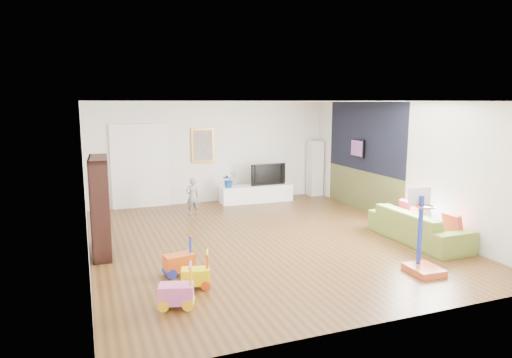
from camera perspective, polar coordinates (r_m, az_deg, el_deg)
name	(u,v)px	position (r m, az deg, el deg)	size (l,w,h in m)	color
floor	(263,239)	(9.13, 0.90, -7.53)	(6.50, 7.50, 0.00)	brown
ceiling	(264,101)	(8.72, 0.95, 9.67)	(6.50, 7.50, 0.00)	white
wall_back	(212,152)	(12.36, -5.55, 3.34)	(6.50, 0.00, 2.70)	silver
wall_front	(381,217)	(5.59, 15.40, -4.63)	(6.50, 0.00, 2.70)	white
wall_left	(85,182)	(8.21, -20.65, -0.41)	(0.00, 7.50, 2.70)	silver
wall_right	(401,164)	(10.46, 17.70, 1.80)	(0.00, 7.50, 2.70)	white
navy_accent	(365,137)	(11.53, 13.43, 5.17)	(0.01, 3.20, 1.70)	black
olive_wainscot	(363,191)	(11.70, 13.17, -1.43)	(0.01, 3.20, 1.00)	brown
doorway	(140,167)	(12.00, -14.26, 1.46)	(1.45, 0.06, 2.10)	white
painting_back	(203,145)	(12.23, -6.65, 4.20)	(0.62, 0.06, 0.92)	gold
artwork_right	(357,148)	(11.68, 12.56, 3.78)	(0.04, 0.56, 0.46)	#7F3F8C
media_console	(256,194)	(12.41, 0.02, -1.83)	(1.97, 0.49, 0.46)	white
tall_cabinet	(315,168)	(13.32, 7.36, 1.37)	(0.37, 0.37, 1.60)	silver
bookshelf	(100,206)	(8.53, -18.88, -3.23)	(0.31, 1.19, 1.74)	black
sofa	(418,226)	(9.44, 19.64, -5.55)	(2.14, 0.84, 0.62)	olive
basketball_hoop	(426,232)	(7.68, 20.52, -6.17)	(0.47, 0.57, 1.36)	#C74D29
ride_on_yellow	(195,270)	(6.83, -7.59, -11.21)	(0.41, 0.25, 0.55)	#FDEA03
ride_on_orange	(179,256)	(7.35, -9.62, -9.45)	(0.46, 0.29, 0.61)	#D35216
ride_on_pink	(176,286)	(6.25, -9.96, -13.06)	(0.45, 0.28, 0.60)	#DE5FAE
child	(193,196)	(11.04, -7.94, -2.17)	(0.33, 0.22, 0.91)	slate
tv	(267,174)	(12.43, 1.34, 0.64)	(1.01, 0.13, 0.58)	black
vase_plant	(229,180)	(12.04, -3.43, -0.10)	(0.36, 0.32, 0.40)	#0E438E
pillow_left	(452,224)	(9.09, 23.35, -5.18)	(0.10, 0.39, 0.39)	#BC3C2C
pillow_center	(427,217)	(9.48, 20.62, -4.41)	(0.10, 0.39, 0.39)	silver
pillow_right	(407,209)	(9.99, 18.35, -3.59)	(0.10, 0.37, 0.37)	#C22E53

